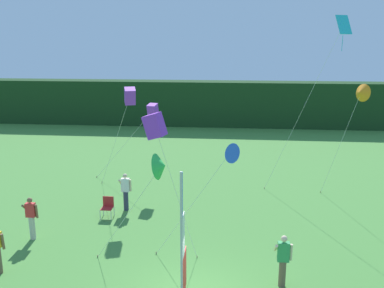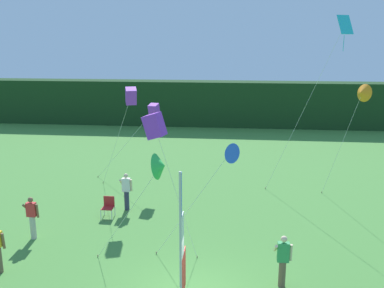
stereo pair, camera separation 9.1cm
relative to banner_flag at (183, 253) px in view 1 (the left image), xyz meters
The scene contains 13 objects.
distant_treeline 27.83m from the banner_flag, 89.70° to the left, with size 80.00×2.40×3.95m, color #193819.
banner_flag is the anchor object (origin of this frame).
person_near_banner 8.55m from the banner_flag, 114.48° to the left, with size 0.55×0.48×1.72m.
person_mid_field 3.79m from the banner_flag, 37.09° to the left, with size 0.55×0.48×1.71m.
person_far_right 7.93m from the banner_flag, 144.74° to the left, with size 0.55×0.48×1.70m.
folding_chair 8.17m from the banner_flag, 120.89° to the left, with size 0.51×0.51×0.89m.
kite_blue_delta_0 3.48m from the banner_flag, 66.29° to the left, with size 2.91×1.53×4.49m.
kite_purple_box_1 3.76m from the banner_flag, 116.74° to the left, with size 1.52×1.87×5.47m.
kite_green_delta_2 2.40m from the banner_flag, 123.52° to the left, with size 3.01×2.68×4.53m.
kite_cyan_diamond_3 13.26m from the banner_flag, 60.35° to the left, with size 3.57×1.11×8.61m.
kite_purple_box_4 10.51m from the banner_flag, 110.79° to the left, with size 2.49×2.16×5.39m.
kite_purple_box_5 12.16m from the banner_flag, 104.19° to the left, with size 3.69×0.83×4.32m.
kite_orange_delta_6 12.16m from the banner_flag, 54.23° to the left, with size 1.54×1.74×5.65m.
Camera 1 is at (1.05, -10.91, 7.51)m, focal length 39.66 mm.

